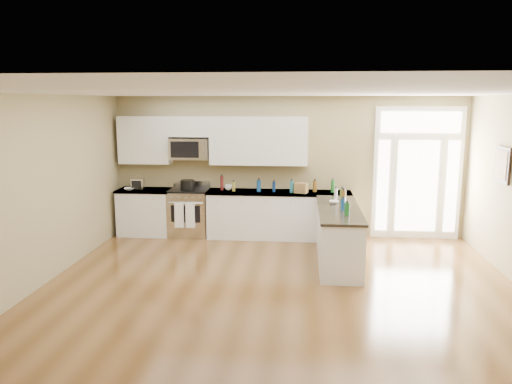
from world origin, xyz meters
TOP-DOWN VIEW (x-y plane):
  - ground at (0.00, 0.00)m, footprint 8.00×8.00m
  - room_shell at (0.00, 0.00)m, footprint 8.00×8.00m
  - back_cabinet_left at (-2.87, 3.69)m, footprint 1.10×0.66m
  - back_cabinet_right at (-0.16, 3.69)m, footprint 2.85×0.66m
  - peninsula_cabinet at (0.93, 2.24)m, footprint 0.69×2.32m
  - upper_cabinet_left at (-2.88, 3.83)m, footprint 1.04×0.33m
  - upper_cabinet_right at (-0.57, 3.83)m, footprint 1.94×0.33m
  - upper_cabinet_short at (-1.95, 3.83)m, footprint 0.82×0.33m
  - microwave at (-1.95, 3.80)m, footprint 0.78×0.41m
  - entry_door at (2.55, 3.95)m, footprint 1.70×0.10m
  - wall_art_near at (3.47, 2.20)m, footprint 0.05×0.58m
  - kitchen_range at (-1.97, 3.69)m, footprint 0.78×0.69m
  - stockpot at (-1.98, 3.63)m, footprint 0.32×0.32m
  - toaster_oven at (-3.02, 3.71)m, footprint 0.26×0.21m
  - cardboard_box at (0.28, 3.58)m, footprint 0.29×0.25m
  - bowl_left at (-3.16, 3.56)m, footprint 0.20×0.20m
  - bowl_peninsula at (0.86, 2.60)m, footprint 0.19×0.19m
  - cup_counter at (-1.17, 3.76)m, footprint 0.16×0.16m
  - counter_bottles at (0.36, 3.09)m, footprint 2.41×2.11m

SIDE VIEW (x-z plane):
  - ground at x=0.00m, z-range 0.00..0.00m
  - peninsula_cabinet at x=0.93m, z-range -0.04..0.90m
  - back_cabinet_right at x=-0.16m, z-range -0.03..0.91m
  - back_cabinet_left at x=-2.87m, z-range -0.03..0.91m
  - kitchen_range at x=-1.97m, z-range -0.06..1.02m
  - bowl_left at x=-3.16m, z-range 0.94..0.99m
  - bowl_peninsula at x=0.86m, z-range 0.94..0.99m
  - cup_counter at x=-1.17m, z-range 0.94..1.05m
  - cardboard_box at x=0.28m, z-range 0.94..1.14m
  - toaster_oven at x=-3.02m, z-range 0.94..1.15m
  - counter_bottles at x=0.36m, z-range 0.91..1.20m
  - stockpot at x=-1.98m, z-range 0.95..1.17m
  - entry_door at x=2.55m, z-range 0.00..2.60m
  - wall_art_near at x=3.47m, z-range 1.41..1.99m
  - room_shell at x=0.00m, z-range -2.29..5.71m
  - microwave at x=-1.95m, z-range 1.55..1.97m
  - upper_cabinet_left at x=-2.88m, z-range 1.45..2.40m
  - upper_cabinet_right at x=-0.57m, z-range 1.45..2.40m
  - upper_cabinet_short at x=-1.95m, z-range 2.00..2.40m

